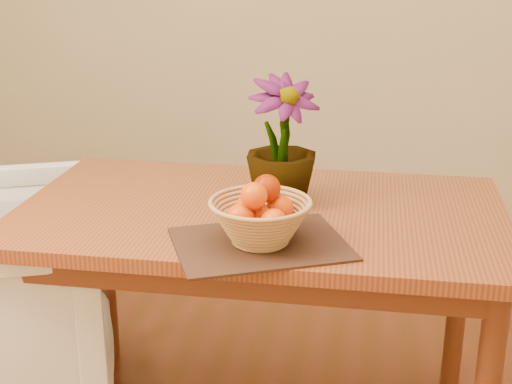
# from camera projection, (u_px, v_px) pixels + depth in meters

# --- Properties ---
(table) EXTENTS (1.40, 0.80, 0.75)m
(table) POSITION_uv_depth(u_px,v_px,m) (261.00, 236.00, 2.08)
(table) COLOR brown
(table) RESTS_ON floor
(placemat) EXTENTS (0.52, 0.46, 0.01)m
(placemat) POSITION_uv_depth(u_px,v_px,m) (260.00, 244.00, 1.80)
(placemat) COLOR #331B12
(placemat) RESTS_ON table
(wicker_basket) EXTENTS (0.26, 0.26, 0.11)m
(wicker_basket) POSITION_uv_depth(u_px,v_px,m) (260.00, 223.00, 1.78)
(wicker_basket) COLOR tan
(wicker_basket) RESTS_ON placemat
(orange_pile) EXTENTS (0.16, 0.15, 0.13)m
(orange_pile) POSITION_uv_depth(u_px,v_px,m) (261.00, 204.00, 1.77)
(orange_pile) COLOR #D15403
(orange_pile) RESTS_ON wicker_basket
(potted_plant) EXTENTS (0.29, 0.29, 0.37)m
(potted_plant) POSITION_uv_depth(u_px,v_px,m) (282.00, 142.00, 2.03)
(potted_plant) COLOR #134012
(potted_plant) RESTS_ON table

